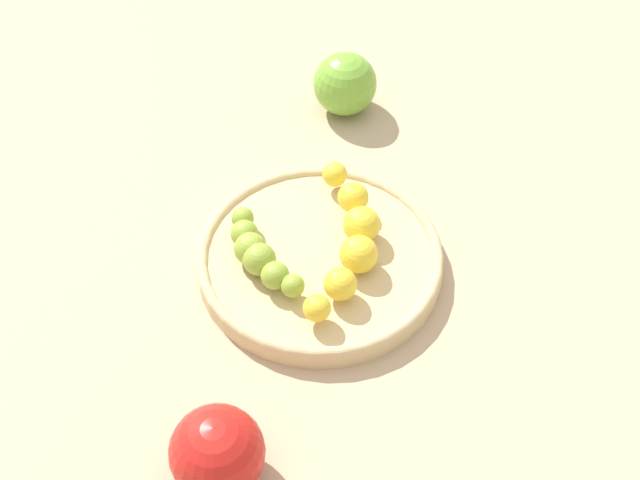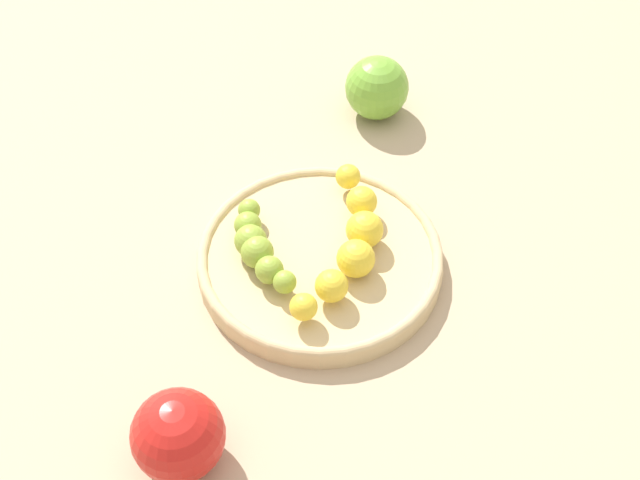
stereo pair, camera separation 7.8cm
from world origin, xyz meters
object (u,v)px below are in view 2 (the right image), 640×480
object	(u,v)px
apple_red	(178,436)
apple_green	(377,88)
banana_yellow	(351,242)
fruit_bowl	(320,259)
banana_green	(258,247)

from	to	relation	value
apple_red	apple_green	distance (m)	0.44
apple_red	apple_green	bearing A→B (deg)	-123.02
banana_yellow	apple_green	size ratio (longest dim) A/B	2.49
fruit_bowl	apple_green	bearing A→B (deg)	-116.42
fruit_bowl	banana_yellow	distance (m)	0.04
banana_green	apple_red	xyz separation A→B (m)	(0.09, 0.17, 0.00)
fruit_bowl	banana_green	size ratio (longest dim) A/B	2.02
banana_green	apple_green	bearing A→B (deg)	-139.80
banana_yellow	banana_green	xyz separation A→B (m)	(0.08, -0.01, -0.00)
fruit_bowl	apple_green	xyz separation A→B (m)	(-0.10, -0.20, 0.02)
fruit_bowl	banana_green	xyz separation A→B (m)	(0.06, -0.01, 0.02)
banana_yellow	banana_green	bearing A→B (deg)	-162.58
apple_green	banana_yellow	bearing A→B (deg)	70.53
banana_green	apple_green	xyz separation A→B (m)	(-0.16, -0.20, -0.00)
apple_green	banana_green	bearing A→B (deg)	51.63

